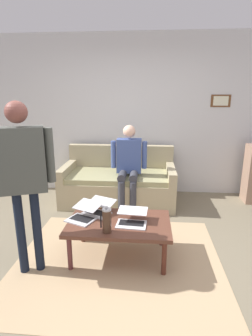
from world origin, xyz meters
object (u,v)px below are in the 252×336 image
object	(u,v)px
laptop_right	(84,214)
person_standing	(22,168)
french_press	(107,220)
couch	(119,183)
person_seated	(129,162)
laptop_center	(98,209)
laptop_left	(132,219)
coffee_table	(119,225)

from	to	relation	value
laptop_right	person_standing	bearing A→B (deg)	37.97
french_press	couch	bearing A→B (deg)	-87.28
laptop_right	person_seated	size ratio (longest dim) A/B	0.35
french_press	person_standing	world-z (taller)	person_standing
laptop_center	person_standing	size ratio (longest dim) A/B	0.24
couch	laptop_center	size ratio (longest dim) A/B	4.35
laptop_left	laptop_center	distance (m)	0.46
laptop_left	couch	bearing A→B (deg)	-78.78
couch	laptop_left	distance (m)	1.65
couch	coffee_table	xyz separation A→B (m)	(-0.18, 1.59, 0.07)
french_press	laptop_left	bearing A→B (deg)	-137.75
laptop_left	french_press	distance (m)	0.32
couch	laptop_right	size ratio (longest dim) A/B	3.99
laptop_left	person_standing	bearing A→B (deg)	16.40
couch	laptop_left	xyz separation A→B (m)	(-0.32, 1.61, 0.16)
laptop_center	person_standing	xyz separation A→B (m)	(0.59, 0.52, 0.62)
person_standing	french_press	bearing A→B (deg)	-173.90
coffee_table	french_press	xyz separation A→B (m)	(0.09, 0.23, 0.17)
couch	person_standing	size ratio (longest dim) A/B	1.06
french_press	person_standing	distance (m)	0.93
coffee_table	laptop_right	world-z (taller)	laptop_right
laptop_left	french_press	size ratio (longest dim) A/B	1.22
laptop_left	laptop_center	bearing A→B (deg)	-29.84
coffee_table	person_seated	size ratio (longest dim) A/B	0.85
laptop_right	couch	bearing A→B (deg)	-97.93
coffee_table	french_press	world-z (taller)	french_press
person_standing	person_seated	xyz separation A→B (m)	(-0.85, -1.67, -0.35)
laptop_right	laptop_left	bearing A→B (deg)	172.92
coffee_table	laptop_left	distance (m)	0.16
laptop_left	person_seated	bearing A→B (deg)	-84.22
couch	coffee_table	world-z (taller)	couch
person_seated	person_standing	bearing A→B (deg)	62.99
couch	laptop_right	xyz separation A→B (m)	(0.21, 1.54, 0.16)
laptop_center	laptop_right	distance (m)	0.21
laptop_center	french_press	size ratio (longest dim) A/B	1.48
couch	french_press	xyz separation A→B (m)	(-0.09, 1.82, 0.24)
laptop_left	coffee_table	bearing A→B (deg)	-8.58
couch	coffee_table	size ratio (longest dim) A/B	1.64
couch	person_standing	distance (m)	2.16
person_seated	laptop_center	bearing A→B (deg)	77.24
person_seated	laptop_left	bearing A→B (deg)	95.78
laptop_left	french_press	bearing A→B (deg)	42.25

